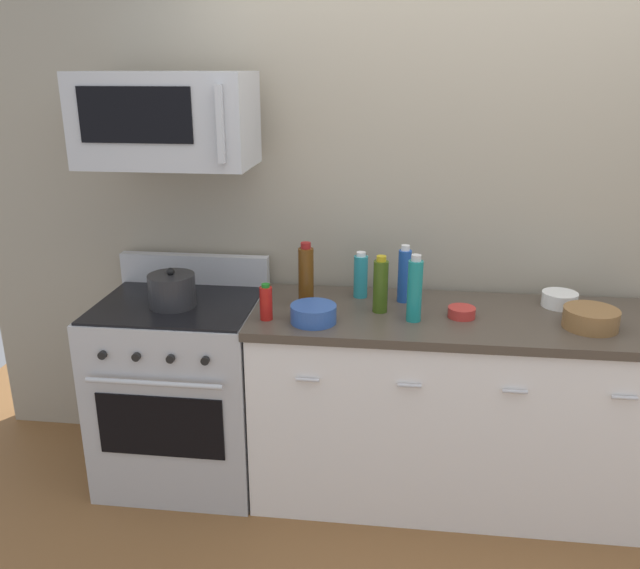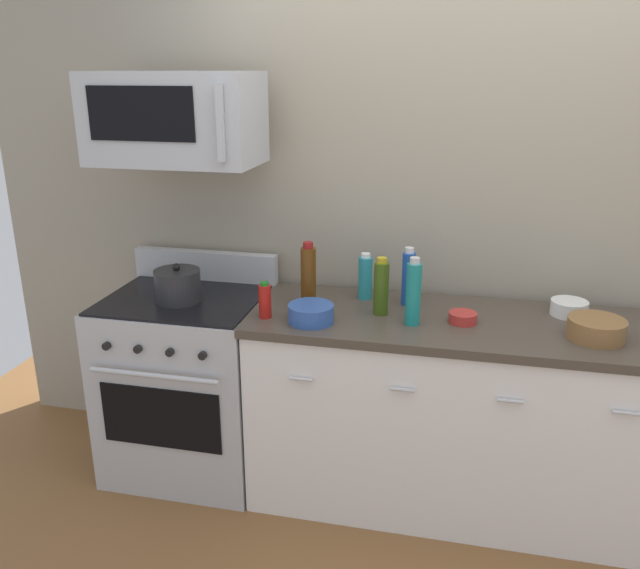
{
  "view_description": "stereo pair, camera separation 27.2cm",
  "coord_description": "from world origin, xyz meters",
  "px_view_note": "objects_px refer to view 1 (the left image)",
  "views": [
    {
      "loc": [
        -0.29,
        -2.72,
        1.97
      ],
      "look_at": [
        -0.62,
        -0.05,
        1.05
      ],
      "focal_mm": 36.14,
      "sensor_mm": 36.0,
      "label": 1
    },
    {
      "loc": [
        -0.02,
        -2.68,
        1.97
      ],
      "look_at": [
        -0.62,
        -0.05,
        1.05
      ],
      "focal_mm": 36.14,
      "sensor_mm": 36.0,
      "label": 2
    }
  ],
  "objects_px": {
    "range_oven": "(184,388)",
    "bottle_hot_sauce_red": "(266,303)",
    "bottle_wine_amber": "(306,276)",
    "bottle_sparkling_teal": "(415,290)",
    "bowl_white_ceramic": "(560,299)",
    "bowl_red_small": "(462,312)",
    "microwave": "(167,119)",
    "bottle_soda_blue": "(404,275)",
    "bottle_olive_oil": "(381,285)",
    "stockpot": "(172,290)",
    "bottle_dish_soap": "(361,276)",
    "bowl_blue_mixing": "(313,313)",
    "bowl_wooden_salad": "(591,318)"
  },
  "relations": [
    {
      "from": "bowl_red_small",
      "to": "bottle_soda_blue",
      "type": "bearing_deg",
      "value": 145.85
    },
    {
      "from": "bottle_soda_blue",
      "to": "bottle_olive_oil",
      "type": "bearing_deg",
      "value": -125.97
    },
    {
      "from": "bottle_soda_blue",
      "to": "bottle_wine_amber",
      "type": "bearing_deg",
      "value": -166.76
    },
    {
      "from": "bottle_wine_amber",
      "to": "bowl_wooden_salad",
      "type": "xyz_separation_m",
      "value": [
        1.23,
        -0.13,
        -0.1
      ]
    },
    {
      "from": "bottle_soda_blue",
      "to": "bottle_sparkling_teal",
      "type": "relative_size",
      "value": 0.92
    },
    {
      "from": "stockpot",
      "to": "range_oven",
      "type": "bearing_deg",
      "value": 90.0
    },
    {
      "from": "bowl_wooden_salad",
      "to": "bottle_wine_amber",
      "type": "bearing_deg",
      "value": 174.15
    },
    {
      "from": "range_oven",
      "to": "bottle_wine_amber",
      "type": "distance_m",
      "value": 0.85
    },
    {
      "from": "microwave",
      "to": "bottle_olive_oil",
      "type": "relative_size",
      "value": 2.86
    },
    {
      "from": "bottle_sparkling_teal",
      "to": "stockpot",
      "type": "distance_m",
      "value": 1.1
    },
    {
      "from": "bottle_olive_oil",
      "to": "stockpot",
      "type": "relative_size",
      "value": 1.22
    },
    {
      "from": "bottle_dish_soap",
      "to": "range_oven",
      "type": "bearing_deg",
      "value": -167.89
    },
    {
      "from": "bottle_hot_sauce_red",
      "to": "stockpot",
      "type": "height_order",
      "value": "stockpot"
    },
    {
      "from": "bottle_soda_blue",
      "to": "bottle_sparkling_teal",
      "type": "bearing_deg",
      "value": -79.76
    },
    {
      "from": "microwave",
      "to": "stockpot",
      "type": "xyz_separation_m",
      "value": [
        -0.0,
        -0.1,
        -0.75
      ]
    },
    {
      "from": "range_oven",
      "to": "bottle_soda_blue",
      "type": "height_order",
      "value": "bottle_soda_blue"
    },
    {
      "from": "bottle_soda_blue",
      "to": "bottle_sparkling_teal",
      "type": "xyz_separation_m",
      "value": [
        0.04,
        -0.24,
        0.01
      ]
    },
    {
      "from": "range_oven",
      "to": "bottle_soda_blue",
      "type": "distance_m",
      "value": 1.21
    },
    {
      "from": "bottle_dish_soap",
      "to": "bowl_wooden_salad",
      "type": "relative_size",
      "value": 0.97
    },
    {
      "from": "range_oven",
      "to": "bottle_wine_amber",
      "type": "relative_size",
      "value": 3.58
    },
    {
      "from": "bottle_dish_soap",
      "to": "bowl_blue_mixing",
      "type": "height_order",
      "value": "bottle_dish_soap"
    },
    {
      "from": "bowl_red_small",
      "to": "stockpot",
      "type": "bearing_deg",
      "value": -178.95
    },
    {
      "from": "bottle_hot_sauce_red",
      "to": "bottle_dish_soap",
      "type": "height_order",
      "value": "bottle_dish_soap"
    },
    {
      "from": "bowl_wooden_salad",
      "to": "bowl_blue_mixing",
      "type": "distance_m",
      "value": 1.17
    },
    {
      "from": "bottle_dish_soap",
      "to": "bowl_wooden_salad",
      "type": "height_order",
      "value": "bottle_dish_soap"
    },
    {
      "from": "range_oven",
      "to": "microwave",
      "type": "height_order",
      "value": "microwave"
    },
    {
      "from": "range_oven",
      "to": "bottle_hot_sauce_red",
      "type": "distance_m",
      "value": 0.72
    },
    {
      "from": "bottle_hot_sauce_red",
      "to": "bottle_soda_blue",
      "type": "relative_size",
      "value": 0.6
    },
    {
      "from": "bottle_wine_amber",
      "to": "stockpot",
      "type": "height_order",
      "value": "bottle_wine_amber"
    },
    {
      "from": "bowl_wooden_salad",
      "to": "stockpot",
      "type": "bearing_deg",
      "value": 178.91
    },
    {
      "from": "bottle_olive_oil",
      "to": "stockpot",
      "type": "distance_m",
      "value": 0.95
    },
    {
      "from": "bottle_hot_sauce_red",
      "to": "microwave",
      "type": "bearing_deg",
      "value": 156.08
    },
    {
      "from": "bowl_wooden_salad",
      "to": "bowl_blue_mixing",
      "type": "height_order",
      "value": "bowl_wooden_salad"
    },
    {
      "from": "bowl_wooden_salad",
      "to": "bottle_hot_sauce_red",
      "type": "bearing_deg",
      "value": -177.06
    },
    {
      "from": "bottle_sparkling_teal",
      "to": "bowl_white_ceramic",
      "type": "height_order",
      "value": "bottle_sparkling_teal"
    },
    {
      "from": "bottle_olive_oil",
      "to": "bottle_soda_blue",
      "type": "distance_m",
      "value": 0.18
    },
    {
      "from": "bottle_dish_soap",
      "to": "bowl_white_ceramic",
      "type": "bearing_deg",
      "value": -1.11
    },
    {
      "from": "bowl_red_small",
      "to": "bowl_white_ceramic",
      "type": "height_order",
      "value": "bowl_white_ceramic"
    },
    {
      "from": "bottle_hot_sauce_red",
      "to": "bottle_soda_blue",
      "type": "distance_m",
      "value": 0.67
    },
    {
      "from": "bottle_sparkling_teal",
      "to": "bowl_white_ceramic",
      "type": "xyz_separation_m",
      "value": [
        0.67,
        0.26,
        -0.11
      ]
    },
    {
      "from": "bottle_soda_blue",
      "to": "bowl_blue_mixing",
      "type": "bearing_deg",
      "value": -141.17
    },
    {
      "from": "microwave",
      "to": "bottle_soda_blue",
      "type": "distance_m",
      "value": 1.27
    },
    {
      "from": "bowl_white_ceramic",
      "to": "bottle_hot_sauce_red",
      "type": "bearing_deg",
      "value": -166.11
    },
    {
      "from": "bottle_soda_blue",
      "to": "bowl_wooden_salad",
      "type": "relative_size",
      "value": 1.2
    },
    {
      "from": "bowl_white_ceramic",
      "to": "bottle_wine_amber",
      "type": "bearing_deg",
      "value": -173.78
    },
    {
      "from": "bowl_red_small",
      "to": "bowl_white_ceramic",
      "type": "bearing_deg",
      "value": 22.9
    },
    {
      "from": "range_oven",
      "to": "bowl_blue_mixing",
      "type": "bearing_deg",
      "value": -14.05
    },
    {
      "from": "range_oven",
      "to": "bottle_sparkling_teal",
      "type": "relative_size",
      "value": 3.6
    },
    {
      "from": "bottle_wine_amber",
      "to": "bowl_red_small",
      "type": "relative_size",
      "value": 2.47
    },
    {
      "from": "bottle_olive_oil",
      "to": "bowl_white_ceramic",
      "type": "bearing_deg",
      "value": 11.48
    }
  ]
}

